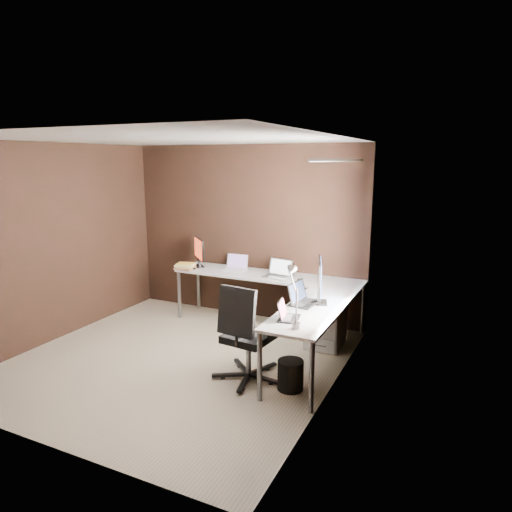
% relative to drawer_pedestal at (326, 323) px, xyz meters
% --- Properties ---
extents(room, '(3.60, 3.60, 2.50)m').
position_rel_drawer_pedestal_xyz_m(room, '(-1.09, -1.08, 0.98)').
color(room, '#C1B096').
rests_on(room, ground).
extents(desk, '(2.65, 2.25, 0.73)m').
position_rel_drawer_pedestal_xyz_m(desk, '(-0.59, -0.11, 0.38)').
color(desk, white).
rests_on(desk, ground).
extents(drawer_pedestal, '(0.42, 0.50, 0.60)m').
position_rel_drawer_pedestal_xyz_m(drawer_pedestal, '(0.00, 0.00, 0.00)').
color(drawer_pedestal, white).
rests_on(drawer_pedestal, ground).
extents(monitor_left, '(0.36, 0.36, 0.43)m').
position_rel_drawer_pedestal_xyz_m(monitor_left, '(-2.06, 0.38, 0.67)').
color(monitor_left, black).
rests_on(monitor_left, desk).
extents(monitor_right, '(0.23, 0.58, 0.49)m').
position_rel_drawer_pedestal_xyz_m(monitor_right, '(0.08, -0.57, 0.71)').
color(monitor_right, black).
rests_on(monitor_right, desk).
extents(laptop_white, '(0.33, 0.25, 0.21)m').
position_rel_drawer_pedestal_xyz_m(laptop_white, '(-1.48, 0.43, 0.48)').
color(laptop_white, white).
rests_on(laptop_white, desk).
extents(laptop_silver, '(0.40, 0.31, 0.24)m').
position_rel_drawer_pedestal_xyz_m(laptop_silver, '(-0.77, 0.31, 0.48)').
color(laptop_silver, silver).
rests_on(laptop_silver, desk).
extents(laptop_black_big, '(0.30, 0.39, 0.24)m').
position_rel_drawer_pedestal_xyz_m(laptop_black_big, '(-0.09, -0.66, 0.48)').
color(laptop_black_big, black).
rests_on(laptop_black_big, desk).
extents(laptop_black_small, '(0.25, 0.31, 0.19)m').
position_rel_drawer_pedestal_xyz_m(laptop_black_small, '(-0.06, -1.20, 0.47)').
color(laptop_black_small, black).
rests_on(laptop_black_small, desk).
extents(book_stack, '(0.30, 0.25, 0.09)m').
position_rel_drawer_pedestal_xyz_m(book_stack, '(-2.16, 0.15, 0.47)').
color(book_stack, '#92624E').
rests_on(book_stack, desk).
extents(mouse_left, '(0.09, 0.06, 0.03)m').
position_rel_drawer_pedestal_xyz_m(mouse_left, '(-2.04, 0.17, 0.45)').
color(mouse_left, black).
rests_on(mouse_left, desk).
extents(mouse_corner, '(0.09, 0.07, 0.03)m').
position_rel_drawer_pedestal_xyz_m(mouse_corner, '(-0.43, 0.24, 0.45)').
color(mouse_corner, black).
rests_on(mouse_corner, desk).
extents(desk_lamp, '(0.19, 0.22, 0.59)m').
position_rel_drawer_pedestal_xyz_m(desk_lamp, '(0.05, -1.34, 0.80)').
color(desk_lamp, slate).
rests_on(desk_lamp, desk).
extents(office_chair, '(0.59, 0.59, 1.05)m').
position_rel_drawer_pedestal_xyz_m(office_chair, '(-0.49, -1.23, 0.01)').
color(office_chair, black).
rests_on(office_chair, ground).
extents(wastebasket, '(0.28, 0.28, 0.31)m').
position_rel_drawer_pedestal_xyz_m(wastebasket, '(0.00, -1.23, -0.15)').
color(wastebasket, black).
rests_on(wastebasket, ground).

